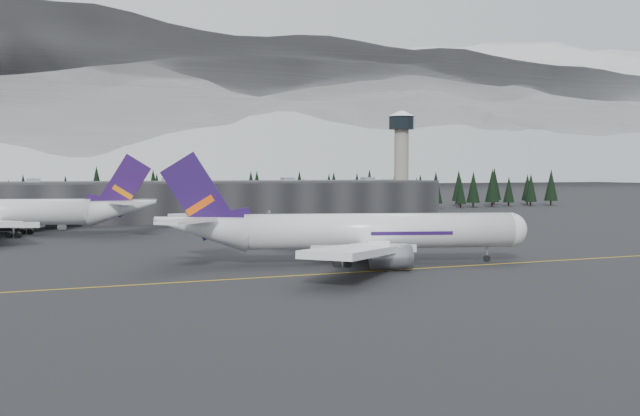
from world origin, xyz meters
name	(u,v)px	position (x,y,z in m)	size (l,w,h in m)	color
ground	(366,270)	(0.00, 0.00, 0.00)	(1400.00, 1400.00, 0.00)	black
taxiline	(371,271)	(0.00, -2.00, 0.01)	(400.00, 0.40, 0.02)	gold
terminal	(200,201)	(0.00, 125.00, 6.30)	(160.00, 30.00, 12.60)	black
control_tower	(401,150)	(75.00, 128.00, 23.41)	(10.00, 10.00, 37.70)	gray
treeline	(179,193)	(0.00, 162.00, 7.50)	(360.00, 20.00, 15.00)	black
mountain_ridge	(73,182)	(0.00, 1000.00, 0.00)	(4400.00, 900.00, 420.00)	white
jet_main	(347,232)	(0.39, 8.57, 5.41)	(63.78, 57.86, 19.17)	silver
jet_parked	(14,213)	(-54.42, 85.84, 5.69)	(66.96, 60.58, 20.16)	silver
gse_vehicle_a	(62,228)	(-43.09, 98.33, 0.70)	(2.31, 5.00, 1.39)	silver
gse_vehicle_b	(270,221)	(16.21, 101.95, 0.70)	(1.64, 4.08, 1.39)	silver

